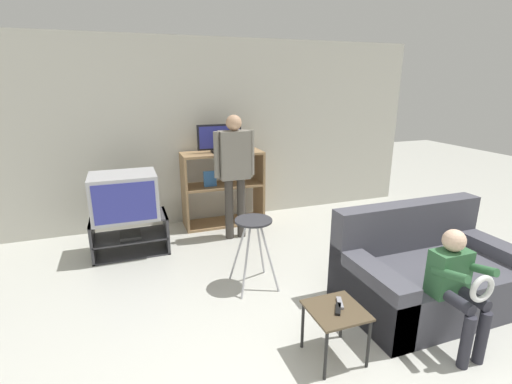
{
  "coord_description": "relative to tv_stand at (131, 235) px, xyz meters",
  "views": [
    {
      "loc": [
        -1.26,
        -1.38,
        2.02
      ],
      "look_at": [
        0.0,
        2.13,
        0.9
      ],
      "focal_mm": 26.0,
      "sensor_mm": 36.0,
      "label": 1
    }
  ],
  "objects": [
    {
      "name": "wall_back",
      "position": [
        1.28,
        0.85,
        1.07
      ],
      "size": [
        6.4,
        0.06,
        2.6
      ],
      "color": "beige",
      "rests_on": "ground_plane"
    },
    {
      "name": "tv_stand",
      "position": [
        0.0,
        0.0,
        0.0
      ],
      "size": [
        0.88,
        0.48,
        0.46
      ],
      "color": "#38383D",
      "rests_on": "ground_plane"
    },
    {
      "name": "television_main",
      "position": [
        -0.02,
        -0.01,
        0.5
      ],
      "size": [
        0.74,
        0.56,
        0.53
      ],
      "color": "#B2B2B7",
      "rests_on": "tv_stand"
    },
    {
      "name": "media_shelf",
      "position": [
        1.31,
        0.56,
        0.32
      ],
      "size": [
        1.14,
        0.44,
        1.06
      ],
      "color": "#9E7A51",
      "rests_on": "ground_plane"
    },
    {
      "name": "television_flat",
      "position": [
        1.28,
        0.55,
        1.02
      ],
      "size": [
        0.62,
        0.2,
        0.39
      ],
      "color": "black",
      "rests_on": "media_shelf"
    },
    {
      "name": "folding_stool",
      "position": [
        1.15,
        -1.23,
        0.36
      ],
      "size": [
        0.41,
        0.43,
        0.72
      ],
      "color": "#B7B7BC",
      "rests_on": "ground_plane"
    },
    {
      "name": "snack_table",
      "position": [
        1.37,
        -2.41,
        0.13
      ],
      "size": [
        0.4,
        0.4,
        0.42
      ],
      "color": "brown",
      "rests_on": "ground_plane"
    },
    {
      "name": "remote_control_black",
      "position": [
        1.38,
        -2.43,
        0.2
      ],
      "size": [
        0.11,
        0.14,
        0.02
      ],
      "primitive_type": "cube",
      "rotation": [
        0.0,
        0.0,
        -0.59
      ],
      "color": "black",
      "rests_on": "snack_table"
    },
    {
      "name": "remote_control_white",
      "position": [
        1.43,
        -2.37,
        0.2
      ],
      "size": [
        0.09,
        0.15,
        0.02
      ],
      "primitive_type": "cube",
      "rotation": [
        0.0,
        0.0,
        -0.4
      ],
      "color": "gray",
      "rests_on": "snack_table"
    },
    {
      "name": "couch",
      "position": [
        2.58,
        -2.05,
        0.06
      ],
      "size": [
        1.61,
        0.96,
        0.89
      ],
      "color": "#4C4C56",
      "rests_on": "ground_plane"
    },
    {
      "name": "person_standing_adult",
      "position": [
        1.33,
        0.01,
        0.76
      ],
      "size": [
        0.53,
        0.2,
        1.62
      ],
      "color": "#3D3833",
      "rests_on": "ground_plane"
    },
    {
      "name": "person_seated_child",
      "position": [
        2.29,
        -2.61,
        0.34
      ],
      "size": [
        0.33,
        0.43,
        0.96
      ],
      "color": "#2D2D38",
      "rests_on": "ground_plane"
    }
  ]
}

